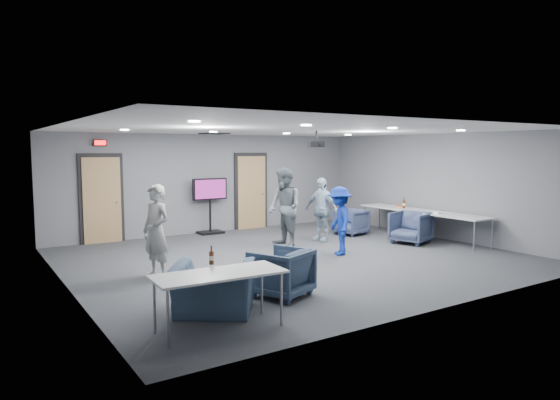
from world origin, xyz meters
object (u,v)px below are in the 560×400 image
chair_right_b (411,228)px  chair_front_a (281,272)px  bottle_front (211,258)px  tv_stand (210,202)px  table_front_left (219,277)px  chair_front_b (213,288)px  person_b (285,207)px  chair_right_a (351,222)px  bottle_right (404,204)px  table_right_a (393,209)px  person_d (339,221)px  projector (316,144)px  person_c (321,209)px  table_right_b (451,216)px  person_a (156,232)px

chair_right_b → chair_front_a: chair_right_b is taller
bottle_front → tv_stand: bearing=65.2°
table_front_left → bottle_front: 0.51m
bottle_front → chair_front_b: bearing=57.4°
person_b → chair_right_a: (2.42, 0.43, -0.59)m
bottle_right → table_right_a: bearing=93.2°
person_b → chair_front_a: 4.06m
person_d → person_b: bearing=-134.9°
chair_front_a → table_right_a: chair_front_a is taller
tv_stand → projector: projector is taller
person_b → chair_front_a: person_b is taller
tv_stand → projector: 4.06m
projector → person_c: bearing=70.6°
person_c → bottle_front: size_ratio=6.18×
chair_right_b → person_c: bearing=-148.1°
person_c → table_right_b: person_c is taller
chair_front_b → projector: bearing=-111.1°
person_c → table_front_left: bearing=-66.3°
chair_front_b → person_c: bearing=-107.6°
person_a → table_front_left: (-0.19, -2.92, -0.16)m
person_a → person_d: 4.02m
bottle_front → tv_stand: (2.89, 6.27, 0.03)m
chair_front_a → table_right_b: 5.95m
chair_right_b → table_right_b: 0.98m
bottle_front → table_right_b: bearing=13.3°
tv_stand → projector: size_ratio=3.89×
tv_stand → chair_right_b: bearing=-48.5°
bottle_right → table_right_b: bearing=-90.8°
person_d → chair_front_a: size_ratio=1.80×
chair_right_a → bottle_front: size_ratio=2.94×
person_d → tv_stand: tv_stand is taller
chair_front_a → table_right_a: bearing=-173.2°
table_right_a → person_b: bearing=89.2°
chair_front_a → table_front_left: (-1.44, -0.78, 0.30)m
bottle_right → bottle_front: bearing=-155.7°
person_c → table_right_b: bearing=31.5°
person_c → chair_right_b: person_c is taller
chair_right_a → chair_right_b: size_ratio=0.89×
table_right_a → tv_stand: size_ratio=1.21×
chair_front_a → person_a: bearing=-82.5°
table_right_b → bottle_right: bottle_right is taller
chair_right_a → chair_right_b: 1.80m
person_a → tv_stand: 4.76m
chair_right_a → chair_front_b: chair_front_b is taller
person_c → chair_right_a: person_c is taller
table_right_b → bottle_right: 1.54m
bottle_right → projector: projector is taller
tv_stand → person_a: bearing=-126.4°
person_c → projector: projector is taller
chair_right_a → table_right_b: bearing=14.9°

